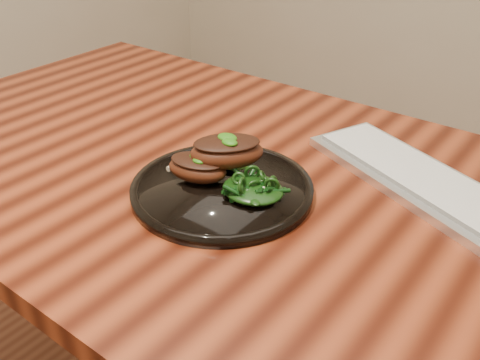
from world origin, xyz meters
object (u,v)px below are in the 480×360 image
(lamb_chop_front, at_px, (197,167))
(keyboard, at_px, (430,185))
(desk, at_px, (265,224))
(plate, at_px, (222,188))
(greens_heap, at_px, (253,186))

(lamb_chop_front, xyz_separation_m, keyboard, (0.30, 0.22, -0.03))
(desk, distance_m, plate, 0.12)
(greens_heap, bearing_deg, lamb_chop_front, -171.12)
(desk, distance_m, lamb_chop_front, 0.17)
(plate, bearing_deg, desk, 60.66)
(plate, xyz_separation_m, greens_heap, (0.06, 0.01, 0.02))
(plate, relative_size, greens_heap, 2.95)
(lamb_chop_front, bearing_deg, greens_heap, 8.88)
(greens_heap, bearing_deg, keyboard, 45.03)
(desk, distance_m, greens_heap, 0.13)
(lamb_chop_front, bearing_deg, plate, 13.75)
(greens_heap, relative_size, keyboard, 0.21)
(desk, bearing_deg, lamb_chop_front, -135.53)
(desk, distance_m, keyboard, 0.28)
(plate, relative_size, keyboard, 0.61)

